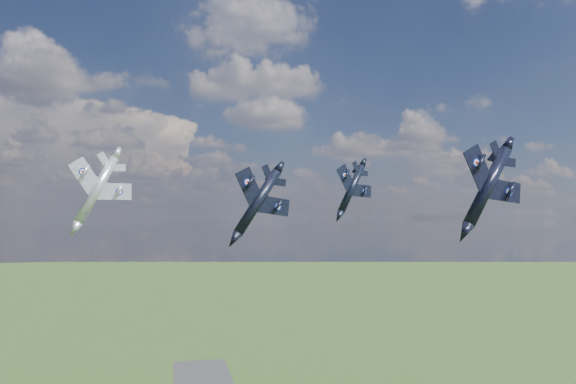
{
  "coord_description": "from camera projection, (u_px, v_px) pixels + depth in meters",
  "views": [
    {
      "loc": [
        -16.2,
        -65.32,
        78.24
      ],
      "look_at": [
        0.85,
        15.98,
        82.11
      ],
      "focal_mm": 35.0,
      "sensor_mm": 36.0,
      "label": 1
    }
  ],
  "objects": [
    {
      "name": "jet_right_navy",
      "position": [
        488.0,
        187.0,
        60.04
      ],
      "size": [
        12.49,
        15.44,
        7.77
      ],
      "primitive_type": null,
      "rotation": [
        0.0,
        0.59,
        0.23
      ],
      "color": "black"
    },
    {
      "name": "jet_high_navy",
      "position": [
        352.0,
        189.0,
        102.38
      ],
      "size": [
        14.34,
        16.43,
        7.47
      ],
      "primitive_type": null,
      "rotation": [
        0.0,
        0.54,
        0.39
      ],
      "color": "black"
    },
    {
      "name": "jet_left_silver",
      "position": [
        97.0,
        190.0,
        82.79
      ],
      "size": [
        15.55,
        17.94,
        7.75
      ],
      "primitive_type": null,
      "rotation": [
        0.0,
        0.48,
        0.35
      ],
      "color": "#9D9FA7"
    },
    {
      "name": "jet_lead_navy",
      "position": [
        258.0,
        202.0,
        87.42
      ],
      "size": [
        16.03,
        19.12,
        9.49
      ],
      "primitive_type": null,
      "rotation": [
        0.0,
        0.61,
        0.31
      ],
      "color": "black"
    }
  ]
}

